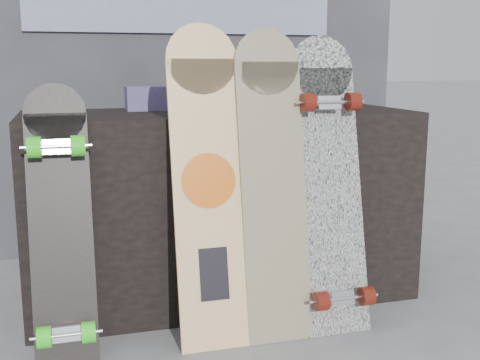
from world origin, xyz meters
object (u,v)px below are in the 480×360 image
object	(u,v)px
vendor_table	(220,205)
longboard_cascadia	(330,178)
longboard_celtic	(273,175)
skateboard_dark	(61,221)
longboard_geisha	(208,176)

from	to	relation	value
vendor_table	longboard_cascadia	size ratio (longest dim) A/B	1.45
longboard_celtic	longboard_cascadia	bearing A→B (deg)	1.53
vendor_table	longboard_celtic	bearing A→B (deg)	-76.68
vendor_table	longboard_cascadia	world-z (taller)	longboard_cascadia
vendor_table	longboard_celtic	distance (m)	0.46
longboard_cascadia	skateboard_dark	xyz separation A→B (m)	(-0.98, -0.00, -0.09)
longboard_geisha	skateboard_dark	world-z (taller)	longboard_geisha
longboard_geisha	longboard_cascadia	xyz separation A→B (m)	(0.47, -0.01, -0.03)
vendor_table	skateboard_dark	distance (m)	0.77
longboard_geisha	longboard_cascadia	distance (m)	0.47
longboard_celtic	longboard_cascadia	xyz separation A→B (m)	(0.23, 0.01, -0.03)
vendor_table	longboard_geisha	world-z (taller)	longboard_geisha
longboard_geisha	vendor_table	bearing A→B (deg)	69.72
vendor_table	longboard_cascadia	distance (m)	0.54
longboard_cascadia	skateboard_dark	bearing A→B (deg)	-179.85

